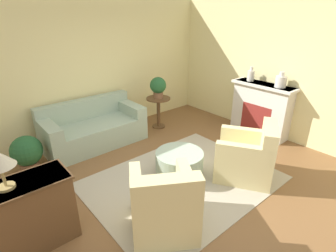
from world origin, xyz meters
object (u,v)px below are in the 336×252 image
dresser (16,219)px  vase_mantel_near (251,75)px  potted_plant_on_side_table (158,86)px  ottoman_table (179,161)px  couch (93,129)px  vase_mantel_far (281,81)px  potted_plant_floor (27,153)px  armchair_left (163,206)px  side_table (158,107)px  armchair_right (247,157)px

dresser → vase_mantel_near: (4.81, 0.33, 0.81)m
dresser → potted_plant_on_side_table: (3.37, 1.73, 0.54)m
ottoman_table → potted_plant_on_side_table: size_ratio=1.64×
couch → vase_mantel_far: size_ratio=6.38×
vase_mantel_far → potted_plant_floor: 4.83m
couch → potted_plant_floor: 1.33m
armchair_left → side_table: bearing=52.4°
vase_mantel_far → potted_plant_on_side_table: size_ratio=0.65×
armchair_left → potted_plant_on_side_table: 3.25m
side_table → armchair_left: bearing=-127.6°
couch → vase_mantel_far: vase_mantel_far is taller
vase_mantel_far → ottoman_table: bearing=173.8°
potted_plant_floor → potted_plant_on_side_table: bearing=0.7°
armchair_right → potted_plant_floor: size_ratio=1.75×
armchair_left → side_table: armchair_left is taller
armchair_left → vase_mantel_far: size_ratio=3.67×
armchair_left → vase_mantel_far: bearing=7.7°
couch → vase_mantel_far: (2.98, -2.27, 0.93)m
vase_mantel_near → armchair_left: bearing=-161.5°
side_table → dresser: bearing=-152.8°
couch → armchair_left: 2.76m
ottoman_table → side_table: 2.08m
ottoman_table → vase_mantel_near: 2.67m
vase_mantel_far → potted_plant_on_side_table: 2.54m
couch → potted_plant_on_side_table: 1.68m
couch → armchair_right: bearing=-63.6°
couch → armchair_right: size_ratio=1.74×
potted_plant_floor → armchair_right: bearing=-43.1°
vase_mantel_near → vase_mantel_far: same height
couch → armchair_left: bearing=-98.5°
ottoman_table → vase_mantel_far: (2.45, -0.27, 0.98)m
armchair_right → ottoman_table: 1.10m
armchair_left → dresser: 1.63m
armchair_right → ottoman_table: size_ratio=1.45×
side_table → potted_plant_on_side_table: 0.49m
armchair_left → side_table: 3.19m
couch → armchair_left: armchair_left is taller
side_table → potted_plant_on_side_table: size_ratio=1.51×
armchair_left → potted_plant_floor: bearing=109.8°
vase_mantel_near → potted_plant_floor: size_ratio=0.48×
ottoman_table → vase_mantel_near: bearing=9.6°
vase_mantel_far → potted_plant_on_side_table: (-1.45, 2.07, -0.28)m
ottoman_table → dresser: bearing=178.1°
armchair_right → potted_plant_floor: bearing=136.9°
couch → potted_plant_on_side_table: (1.54, -0.20, 0.65)m
ottoman_table → dresser: (-2.36, 0.08, 0.16)m
couch → armchair_right: 3.05m
ottoman_table → vase_mantel_near: (2.45, 0.41, 0.98)m
dresser → vase_mantel_near: size_ratio=3.96×
armchair_left → vase_mantel_near: (3.39, 1.14, 0.90)m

